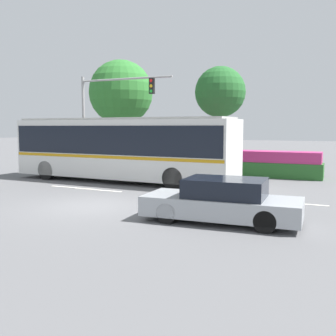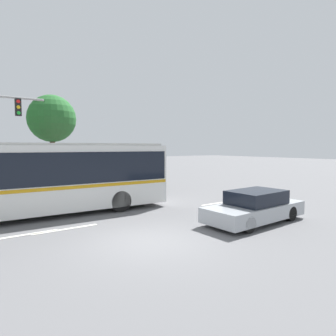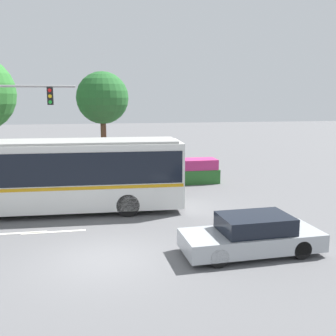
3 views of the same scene
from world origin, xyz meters
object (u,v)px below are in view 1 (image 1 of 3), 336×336
city_bus (122,146)px  street_tree_left (121,93)px  sedan_foreground (222,201)px  traffic_light_pole (106,106)px  street_tree_centre (220,93)px

city_bus → street_tree_left: size_ratio=1.55×
sedan_foreground → street_tree_left: bearing=-52.7°
city_bus → street_tree_left: bearing=-56.9°
traffic_light_pole → street_tree_left: bearing=109.5°
street_tree_left → street_tree_centre: (7.64, -0.01, -0.26)m
city_bus → sedan_foreground: size_ratio=2.56×
traffic_light_pole → city_bus: bearing=-48.1°
traffic_light_pole → street_tree_centre: 7.64m
street_tree_left → city_bus: bearing=-59.2°
city_bus → street_tree_centre: (2.65, 8.36, 3.21)m
traffic_light_pole → street_tree_left: (-1.64, 4.62, 1.25)m
street_tree_left → street_tree_centre: 7.64m
sedan_foreground → street_tree_left: size_ratio=0.60×
city_bus → street_tree_left: (-4.99, 8.36, 3.48)m
sedan_foreground → street_tree_left: street_tree_left is taller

